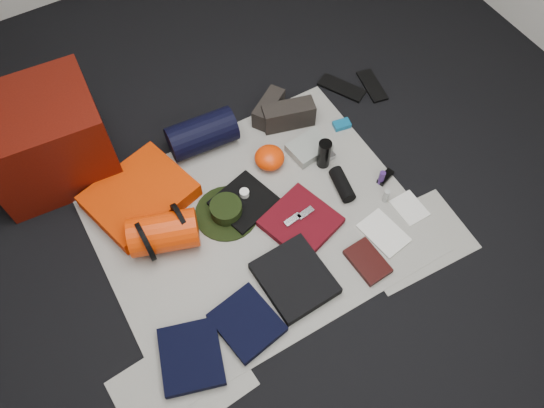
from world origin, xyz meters
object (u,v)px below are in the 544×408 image
red_cabinet (45,140)px  sleeping_pad (140,196)px  compact_camera (327,157)px  paperback_book (368,261)px  navy_duffel (202,134)px  stuff_sack (164,233)px  water_bottle (324,154)px

red_cabinet → sleeping_pad: (0.30, -0.43, -0.20)m
compact_camera → paperback_book: bearing=-107.6°
paperback_book → navy_duffel: bearing=106.1°
red_cabinet → sleeping_pad: size_ratio=1.19×
red_cabinet → stuff_sack: size_ratio=1.79×
red_cabinet → navy_duffel: 0.82m
paperback_book → sleeping_pad: bearing=129.3°
sleeping_pad → water_bottle: size_ratio=2.77×
sleeping_pad → stuff_sack: size_ratio=1.51×
red_cabinet → stuff_sack: (0.32, -0.73, -0.15)m
water_bottle → paperback_book: bearing=-102.7°
water_bottle → stuff_sack: bearing=-179.7°
navy_duffel → water_bottle: navy_duffel is taller
compact_camera → red_cabinet: bearing=149.6°
paperback_book → compact_camera: bearing=71.4°
sleeping_pad → stuff_sack: 0.30m
stuff_sack → red_cabinet: bearing=113.6°
stuff_sack → water_bottle: (0.97, 0.01, -0.01)m
stuff_sack → water_bottle: bearing=0.3°
navy_duffel → water_bottle: size_ratio=2.06×
stuff_sack → compact_camera: (1.00, 0.02, -0.08)m
red_cabinet → water_bottle: size_ratio=3.30×
navy_duffel → paperback_book: (0.38, -1.09, -0.08)m
red_cabinet → paperback_book: (1.14, -1.35, -0.23)m
stuff_sack → compact_camera: size_ratio=3.81×
stuff_sack → paperback_book: (0.83, -0.62, -0.08)m
navy_duffel → compact_camera: (0.56, -0.44, -0.08)m
stuff_sack → navy_duffel: bearing=46.2°
water_bottle → paperback_book: size_ratio=0.82×
sleeping_pad → navy_duffel: navy_duffel is taller
sleeping_pad → paperback_book: 1.25m
navy_duffel → compact_camera: navy_duffel is taller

